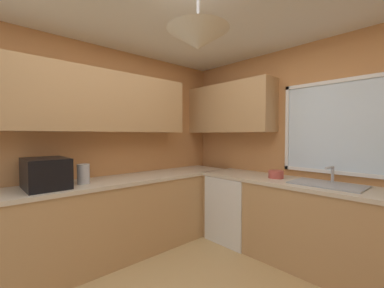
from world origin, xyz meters
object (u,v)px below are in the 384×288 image
dishwasher (236,208)px  bowl (276,174)px  microwave (46,173)px  kettle (83,174)px  sink_assembly (327,184)px

dishwasher → bowl: bowl is taller
dishwasher → microwave: size_ratio=1.78×
kettle → microwave: bearing=-93.3°
kettle → dishwasher: bearing=70.1°
dishwasher → kettle: kettle is taller
dishwasher → kettle: size_ratio=4.14×
sink_assembly → bowl: bearing=-179.4°
sink_assembly → bowl: size_ratio=3.88×
dishwasher → bowl: (0.56, 0.03, 0.52)m
dishwasher → microwave: bearing=-107.3°
dishwasher → bowl: size_ratio=4.92×
dishwasher → kettle: 1.97m
sink_assembly → bowl: (-0.56, -0.01, 0.04)m
microwave → bowl: microwave is taller
kettle → sink_assembly: size_ratio=0.31×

